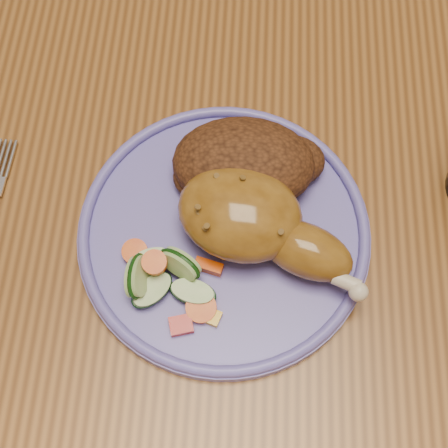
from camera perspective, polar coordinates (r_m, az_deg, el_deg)
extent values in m
plane|color=brown|center=(1.30, 2.57, -11.50)|extent=(4.00, 4.00, 0.00)
cube|color=brown|center=(0.60, 5.42, 3.46)|extent=(0.90, 1.40, 0.04)
cylinder|color=#4C2D16|center=(1.25, -4.75, 7.87)|extent=(0.04, 0.04, 0.41)
cylinder|color=#4C2D16|center=(1.26, 11.82, 6.98)|extent=(0.04, 0.04, 0.41)
cylinder|color=#4C2D16|center=(1.48, 11.39, 19.01)|extent=(0.04, 0.04, 0.41)
cylinder|color=#645BBB|center=(0.55, 0.00, -0.88)|extent=(0.26, 0.26, 0.01)
torus|color=#645BBB|center=(0.54, 0.00, -0.43)|extent=(0.26, 0.26, 0.01)
ellipsoid|color=#8E5F1D|center=(0.52, 1.47, 1.00)|extent=(0.13, 0.11, 0.06)
ellipsoid|color=#8E5F1D|center=(0.52, 7.47, -2.40)|extent=(0.09, 0.07, 0.04)
sphere|color=beige|center=(0.52, 12.19, -6.08)|extent=(0.02, 0.02, 0.02)
ellipsoid|color=#4D2813|center=(0.55, 1.80, 5.53)|extent=(0.13, 0.09, 0.06)
ellipsoid|color=#4D2813|center=(0.57, 6.07, 5.79)|extent=(0.06, 0.05, 0.03)
ellipsoid|color=#4D2813|center=(0.56, -2.02, 4.34)|extent=(0.05, 0.05, 0.03)
cube|color=#A50A05|center=(0.52, -3.94, -9.21)|extent=(0.02, 0.02, 0.01)
cube|color=#E5A507|center=(0.52, -1.18, -8.46)|extent=(0.02, 0.02, 0.01)
cylinder|color=#ED5707|center=(0.52, -2.10, -7.66)|extent=(0.03, 0.03, 0.01)
cube|color=#ED5707|center=(0.53, -1.41, -3.91)|extent=(0.03, 0.02, 0.01)
cylinder|color=#ED5707|center=(0.51, -6.37, -3.52)|extent=(0.02, 0.02, 0.01)
cylinder|color=#ED5707|center=(0.54, -8.12, -2.56)|extent=(0.02, 0.02, 0.01)
cylinder|color=#B6D389|center=(0.52, -7.92, -4.73)|extent=(0.03, 0.04, 0.04)
cylinder|color=#B6D389|center=(0.53, -6.73, -3.40)|extent=(0.05, 0.05, 0.02)
cylinder|color=#B6D389|center=(0.52, -6.62, -6.02)|extent=(0.05, 0.05, 0.02)
cylinder|color=#B6D389|center=(0.52, -2.86, -6.24)|extent=(0.04, 0.04, 0.01)
cylinder|color=#B6D389|center=(0.52, -4.03, -3.64)|extent=(0.04, 0.04, 0.04)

